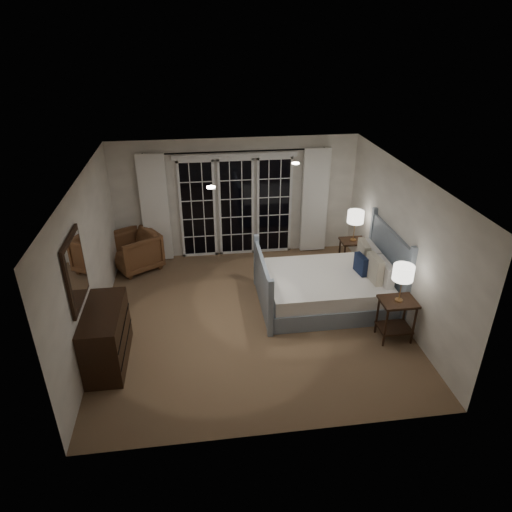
{
  "coord_description": "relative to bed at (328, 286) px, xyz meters",
  "views": [
    {
      "loc": [
        -0.8,
        -6.41,
        4.52
      ],
      "look_at": [
        0.11,
        0.24,
        1.05
      ],
      "focal_mm": 32.0,
      "sensor_mm": 36.0,
      "label": 1
    }
  ],
  "objects": [
    {
      "name": "wall_back",
      "position": [
        -1.41,
        2.22,
        0.92
      ],
      "size": [
        5.0,
        0.02,
        2.5
      ],
      "primitive_type": "cube",
      "color": "white",
      "rests_on": "floor"
    },
    {
      "name": "wall_left",
      "position": [
        -3.91,
        -0.28,
        0.92
      ],
      "size": [
        0.02,
        5.0,
        2.5
      ],
      "primitive_type": "cube",
      "color": "white",
      "rests_on": "floor"
    },
    {
      "name": "floor",
      "position": [
        -1.41,
        -0.28,
        -0.33
      ],
      "size": [
        5.0,
        5.0,
        0.0
      ],
      "primitive_type": "plane",
      "color": "brown",
      "rests_on": "ground"
    },
    {
      "name": "lamp_right",
      "position": [
        0.82,
        1.18,
        0.8
      ],
      "size": [
        0.32,
        0.32,
        0.62
      ],
      "color": "tan",
      "rests_on": "nightstand_right"
    },
    {
      "name": "wall_right",
      "position": [
        1.09,
        -0.28,
        0.92
      ],
      "size": [
        0.02,
        5.0,
        2.5
      ],
      "primitive_type": "cube",
      "color": "white",
      "rests_on": "floor"
    },
    {
      "name": "dresser",
      "position": [
        -3.64,
        -1.11,
        0.11
      ],
      "size": [
        0.54,
        1.26,
        0.89
      ],
      "color": "black",
      "rests_on": "floor"
    },
    {
      "name": "french_doors",
      "position": [
        -1.41,
        2.18,
        0.75
      ],
      "size": [
        2.5,
        0.04,
        2.2
      ],
      "color": "black",
      "rests_on": "wall_back"
    },
    {
      "name": "armchair",
      "position": [
        -3.51,
        1.77,
        0.06
      ],
      "size": [
        1.18,
        1.17,
        0.79
      ],
      "primitive_type": "imported",
      "rotation": [
        0.0,
        0.0,
        -1.03
      ],
      "color": "brown",
      "rests_on": "floor"
    },
    {
      "name": "wall_front",
      "position": [
        -1.41,
        -2.78,
        0.92
      ],
      "size": [
        5.0,
        0.02,
        2.5
      ],
      "primitive_type": "cube",
      "color": "white",
      "rests_on": "floor"
    },
    {
      "name": "bed",
      "position": [
        0.0,
        0.0,
        0.0
      ],
      "size": [
        2.29,
        1.65,
        1.34
      ],
      "color": "gray",
      "rests_on": "floor"
    },
    {
      "name": "nightstand_right",
      "position": [
        0.82,
        1.18,
        0.08
      ],
      "size": [
        0.49,
        0.39,
        0.64
      ],
      "color": "black",
      "rests_on": "floor"
    },
    {
      "name": "downlight_b",
      "position": [
        -2.01,
        -0.68,
        2.16
      ],
      "size": [
        0.12,
        0.12,
        0.01
      ],
      "primitive_type": "cylinder",
      "color": "white",
      "rests_on": "ceiling"
    },
    {
      "name": "curtain_left",
      "position": [
        -3.06,
        2.1,
        0.82
      ],
      "size": [
        0.55,
        0.1,
        2.25
      ],
      "primitive_type": "cube",
      "color": "white",
      "rests_on": "curtain_rod"
    },
    {
      "name": "nightstand_left",
      "position": [
        0.76,
        -1.15,
        0.13
      ],
      "size": [
        0.54,
        0.43,
        0.7
      ],
      "color": "black",
      "rests_on": "floor"
    },
    {
      "name": "mirror",
      "position": [
        -3.88,
        -1.11,
        1.22
      ],
      "size": [
        0.05,
        0.85,
        1.0
      ],
      "color": "black",
      "rests_on": "wall_left"
    },
    {
      "name": "lamp_left",
      "position": [
        0.76,
        -1.15,
        0.85
      ],
      "size": [
        0.31,
        0.31,
        0.61
      ],
      "color": "tan",
      "rests_on": "nightstand_left"
    },
    {
      "name": "ceiling",
      "position": [
        -1.41,
        -0.28,
        2.17
      ],
      "size": [
        5.0,
        5.0,
        0.0
      ],
      "primitive_type": "plane",
      "rotation": [
        3.14,
        0.0,
        0.0
      ],
      "color": "white",
      "rests_on": "wall_back"
    },
    {
      "name": "curtain_right",
      "position": [
        0.24,
        2.1,
        0.82
      ],
      "size": [
        0.55,
        0.1,
        2.25
      ],
      "primitive_type": "cube",
      "color": "white",
      "rests_on": "curtain_rod"
    },
    {
      "name": "curtain_rod",
      "position": [
        -1.41,
        2.12,
        1.92
      ],
      "size": [
        3.5,
        0.03,
        0.03
      ],
      "primitive_type": "cylinder",
      "rotation": [
        0.0,
        1.57,
        0.0
      ],
      "color": "black",
      "rests_on": "wall_back"
    },
    {
      "name": "downlight_a",
      "position": [
        -0.61,
        0.32,
        2.16
      ],
      "size": [
        0.12,
        0.12,
        0.01
      ],
      "primitive_type": "cylinder",
      "color": "white",
      "rests_on": "ceiling"
    }
  ]
}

